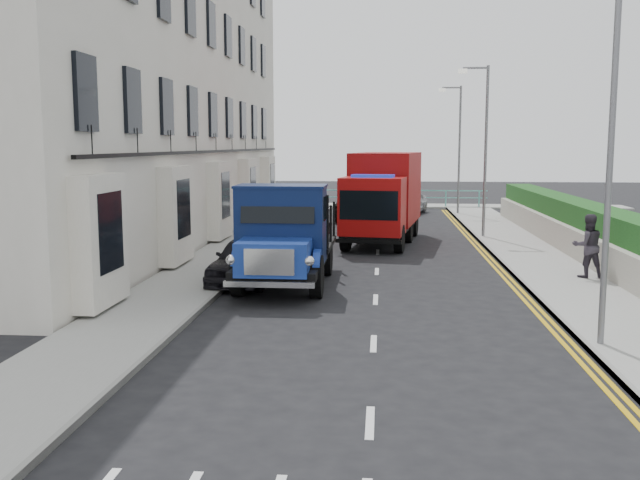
{
  "coord_description": "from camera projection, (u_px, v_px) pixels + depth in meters",
  "views": [
    {
      "loc": [
        0.13,
        -15.56,
        3.87
      ],
      "look_at": [
        -1.46,
        2.72,
        1.4
      ],
      "focal_mm": 40.0,
      "sensor_mm": 36.0,
      "label": 1
    }
  ],
  "objects": [
    {
      "name": "pedestrian_west_near",
      "position": [
        269.0,
        219.0,
        28.67
      ],
      "size": [
        0.96,
        0.62,
        1.52
      ],
      "primitive_type": "imported",
      "rotation": [
        0.0,
        0.0,
        3.44
      ],
      "color": "#1B2331",
      "rests_on": "pavement_west"
    },
    {
      "name": "lamp_far",
      "position": [
        457.0,
        142.0,
        38.69
      ],
      "size": [
        1.23,
        0.18,
        7.0
      ],
      "color": "slate",
      "rests_on": "ground"
    },
    {
      "name": "parked_car_rear",
      "position": [
        301.0,
        227.0,
        27.91
      ],
      "size": [
        2.29,
        4.7,
        1.32
      ],
      "primitive_type": "imported",
      "rotation": [
        0.0,
        0.0,
        -0.1
      ],
      "color": "#B9B7BC",
      "rests_on": "ground"
    },
    {
      "name": "sea_plane",
      "position": [
        381.0,
        181.0,
        75.13
      ],
      "size": [
        120.0,
        120.0,
        0.0
      ],
      "primitive_type": "plane",
      "color": "#4C5D68",
      "rests_on": "ground"
    },
    {
      "name": "lamp_mid",
      "position": [
        483.0,
        141.0,
        28.82
      ],
      "size": [
        1.23,
        0.18,
        7.0
      ],
      "color": "slate",
      "rests_on": "ground"
    },
    {
      "name": "ground",
      "position": [
        375.0,
        319.0,
        15.89
      ],
      "size": [
        120.0,
        120.0,
        0.0
      ],
      "primitive_type": "plane",
      "color": "black",
      "rests_on": "ground"
    },
    {
      "name": "parked_car_mid",
      "position": [
        280.0,
        233.0,
        26.27
      ],
      "size": [
        1.61,
        3.79,
        1.22
      ],
      "primitive_type": "imported",
      "rotation": [
        0.0,
        0.0,
        -0.09
      ],
      "color": "teal",
      "rests_on": "ground"
    },
    {
      "name": "pavement_west",
      "position": [
        230.0,
        253.0,
        25.22
      ],
      "size": [
        2.4,
        38.0,
        0.12
      ],
      "primitive_type": "cube",
      "color": "gray",
      "rests_on": "ground"
    },
    {
      "name": "seafront_car_right",
      "position": [
        408.0,
        202.0,
        39.77
      ],
      "size": [
        2.61,
        4.17,
        1.32
      ],
      "primitive_type": "imported",
      "rotation": [
        0.0,
        0.0,
        -0.29
      ],
      "color": "#9B9A9F",
      "rests_on": "ground"
    },
    {
      "name": "parked_car_front",
      "position": [
        248.0,
        259.0,
        20.02
      ],
      "size": [
        1.98,
        4.06,
        1.34
      ],
      "primitive_type": "imported",
      "rotation": [
        0.0,
        0.0,
        -0.1
      ],
      "color": "black",
      "rests_on": "ground"
    },
    {
      "name": "promenade",
      "position": [
        380.0,
        206.0,
        44.52
      ],
      "size": [
        30.0,
        2.5,
        0.12
      ],
      "primitive_type": "cube",
      "color": "gray",
      "rests_on": "ground"
    },
    {
      "name": "lamp_near",
      "position": [
        604.0,
        137.0,
        13.02
      ],
      "size": [
        1.23,
        0.18,
        7.0
      ],
      "color": "slate",
      "rests_on": "ground"
    },
    {
      "name": "garden_east",
      "position": [
        592.0,
        233.0,
        24.04
      ],
      "size": [
        1.45,
        28.0,
        1.75
      ],
      "color": "#B2AD9E",
      "rests_on": "ground"
    },
    {
      "name": "terrace_west",
      "position": [
        144.0,
        62.0,
        28.59
      ],
      "size": [
        6.31,
        30.2,
        14.25
      ],
      "color": "white",
      "rests_on": "ground"
    },
    {
      "name": "bedford_lorry",
      "position": [
        283.0,
        242.0,
        18.98
      ],
      "size": [
        2.4,
        5.89,
        2.77
      ],
      "rotation": [
        0.0,
        0.0,
        -0.0
      ],
      "color": "black",
      "rests_on": "ground"
    },
    {
      "name": "red_lorry",
      "position": [
        384.0,
        195.0,
        28.11
      ],
      "size": [
        3.24,
        7.01,
        3.54
      ],
      "rotation": [
        0.0,
        0.0,
        -0.15
      ],
      "color": "black",
      "rests_on": "ground"
    },
    {
      "name": "seafront_railing",
      "position": [
        380.0,
        198.0,
        43.66
      ],
      "size": [
        13.0,
        0.08,
        1.11
      ],
      "color": "#59B2A5",
      "rests_on": "ground"
    },
    {
      "name": "seafront_car_left",
      "position": [
        369.0,
        206.0,
        36.61
      ],
      "size": [
        3.6,
        5.64,
        1.45
      ],
      "primitive_type": "imported",
      "rotation": [
        0.0,
        0.0,
        2.9
      ],
      "color": "black",
      "rests_on": "ground"
    },
    {
      "name": "pedestrian_west_far",
      "position": [
        264.0,
        217.0,
        27.54
      ],
      "size": [
        1.02,
        0.75,
        1.93
      ],
      "primitive_type": "imported",
      "rotation": [
        0.0,
        0.0,
        0.15
      ],
      "color": "#392E29",
      "rests_on": "pavement_west"
    },
    {
      "name": "pedestrian_east_far",
      "position": [
        588.0,
        246.0,
        20.12
      ],
      "size": [
        0.95,
        0.78,
        1.81
      ],
      "primitive_type": "imported",
      "rotation": [
        0.0,
        0.0,
        3.26
      ],
      "color": "#362F3A",
      "rests_on": "pavement_east"
    },
    {
      "name": "pavement_east",
      "position": [
        533.0,
        257.0,
        24.31
      ],
      "size": [
        2.6,
        38.0,
        0.12
      ],
      "primitive_type": "cube",
      "color": "gray",
      "rests_on": "ground"
    }
  ]
}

